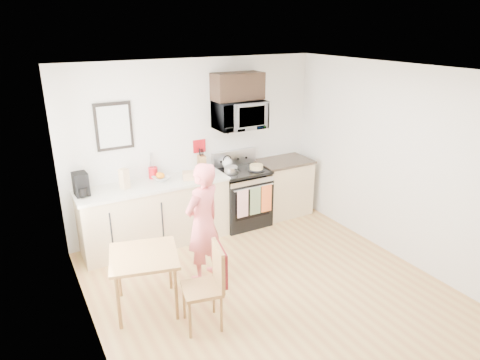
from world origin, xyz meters
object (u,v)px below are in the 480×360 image
microwave (239,115)px  dining_table (144,261)px  range (242,198)px  person (203,223)px  chair (214,275)px  cake (256,167)px

microwave → dining_table: size_ratio=0.99×
range → person: person is taller
person → range: bearing=-160.2°
chair → dining_table: bearing=143.9°
person → cake: 1.71m
microwave → person: microwave is taller
dining_table → cake: cake is taller
person → cake: person is taller
person → dining_table: size_ratio=1.99×
cake → chair: bearing=-131.5°
person → chair: 0.92m
microwave → dining_table: bearing=-143.7°
range → chair: (-1.47, -2.00, 0.16)m
dining_table → chair: (0.55, -0.61, -0.01)m
range → person: bearing=-136.5°
chair → cake: size_ratio=3.67×
range → chair: size_ratio=1.25×
range → person: 1.68m
range → microwave: microwave is taller
range → chair: 2.49m
microwave → chair: 2.82m
cake → microwave: bearing=125.8°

